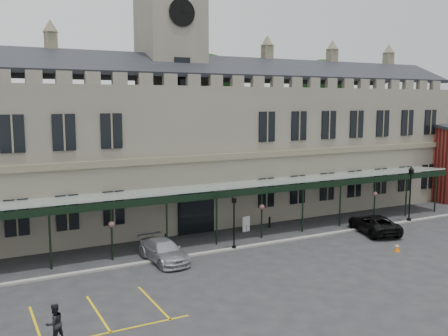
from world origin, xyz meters
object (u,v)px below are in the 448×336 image
station_building (172,150)px  lamp_post_mid (234,217)px  traffic_cone (397,247)px  lamp_post_right (410,189)px  car_van (374,224)px  car_taxi (164,251)px  clock_tower (171,74)px  person_b (55,323)px  sign_board (246,224)px

station_building → lamp_post_mid: size_ratio=14.63×
lamp_post_mid → traffic_cone: lamp_post_mid is taller
lamp_post_right → car_van: bearing=-166.5°
traffic_cone → car_taxi: (-15.72, 5.79, 0.43)m
car_taxi → car_van: 18.04m
lamp_post_mid → car_van: (12.45, -1.30, -1.67)m
clock_tower → car_van: bearing=-42.3°
lamp_post_right → person_b: bearing=-164.8°
sign_board → person_b: size_ratio=0.72×
traffic_cone → lamp_post_mid: bearing=149.6°
station_building → person_b: (-13.45, -19.08, -5.57)m
station_building → lamp_post_mid: station_building is taller
sign_board → car_taxi: bearing=-165.2°
station_building → traffic_cone: bearing=-56.8°
car_van → lamp_post_right: bearing=-150.3°
station_building → lamp_post_mid: (0.55, -10.44, -4.04)m
car_van → person_b: person_b is taller
lamp_post_right → traffic_cone: (-7.87, -6.01, -2.71)m
lamp_post_mid → lamp_post_right: bearing=0.1°
lamp_post_mid → lamp_post_right: 18.06m
car_taxi → lamp_post_right: bearing=-3.2°
station_building → lamp_post_right: (18.59, -10.39, -3.46)m
traffic_cone → sign_board: sign_board is taller
clock_tower → sign_board: 14.63m
lamp_post_right → traffic_cone: size_ratio=8.19×
station_building → person_b: 24.01m
station_building → car_taxi: size_ratio=11.92×
station_building → clock_tower: clock_tower is taller
clock_tower → traffic_cone: (10.72, -16.49, -12.81)m
lamp_post_mid → sign_board: lamp_post_mid is taller
car_taxi → sign_board: bearing=21.2°
station_building → traffic_cone: size_ratio=96.82×
station_building → car_van: station_building is taller
station_building → sign_board: bearing=-59.0°
clock_tower → traffic_cone: 23.47m
clock_tower → car_van: clock_tower is taller
traffic_cone → car_taxi: size_ratio=0.12×
traffic_cone → sign_board: bearing=124.5°
lamp_post_mid → car_van: 12.63m
lamp_post_right → person_b: lamp_post_right is taller
lamp_post_mid → sign_board: size_ratio=3.20×
lamp_post_right → traffic_cone: 10.26m
lamp_post_mid → person_b: bearing=-148.3°
car_van → person_b: size_ratio=3.06×
lamp_post_mid → lamp_post_right: (18.05, 0.04, 0.58)m
station_building → sign_board: size_ratio=46.75×
lamp_post_mid → traffic_cone: bearing=-30.4°
lamp_post_mid → station_building: bearing=93.0°
lamp_post_right → sign_board: size_ratio=3.96×
lamp_post_mid → traffic_cone: (10.18, -5.96, -2.13)m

